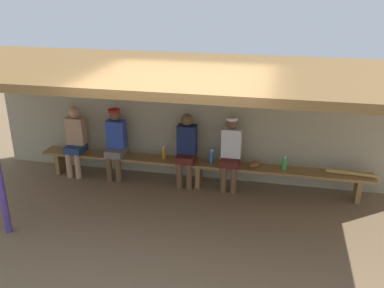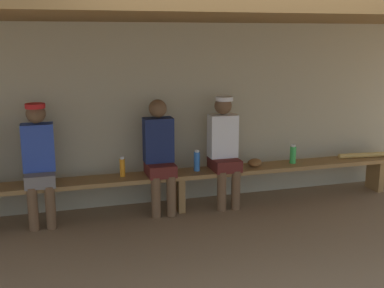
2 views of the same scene
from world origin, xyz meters
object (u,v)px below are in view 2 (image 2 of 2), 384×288
Objects in this scene: player_in_blue at (224,146)px; baseball_glove_dark_brown at (255,163)px; bench at (179,179)px; player_leftmost at (160,152)px; water_bottle_clear at (197,161)px; baseball_bat at (369,155)px; water_bottle_orange at (293,154)px; player_in_white at (39,159)px; water_bottle_blue at (122,167)px.

baseball_glove_dark_brown is (0.41, 0.01, -0.24)m from player_in_blue.
bench is 4.49× the size of player_leftmost.
water_bottle_clear is 2.40m from baseball_bat.
baseball_bat is (2.85, -0.00, -0.24)m from player_leftmost.
water_bottle_orange is at bearing 0.54° from bench.
baseball_glove_dark_brown is (2.55, 0.01, -0.24)m from player_in_white.
water_bottle_orange reaches higher than baseball_bat.
water_bottle_blue is 0.27× the size of baseball_bat.
player_in_white is at bearing -179.80° from water_bottle_orange.
player_in_blue is 0.80m from player_leftmost.
player_in_white is 0.92m from water_bottle_blue.
player_in_blue is at bearing 0.04° from player_leftmost.
water_bottle_orange is 1.12m from baseball_bat.
player_in_white is at bearing -54.98° from baseball_glove_dark_brown.
player_leftmost is at bearing -179.96° from player_in_blue.
player_in_blue reaches higher than water_bottle_blue.
bench is at bearing -0.13° from player_in_white.
player_in_blue is at bearing -2.46° from water_bottle_clear.
player_in_white is 1.01× the size of player_leftmost.
water_bottle_orange reaches higher than water_bottle_blue.
player_leftmost reaches higher than water_bottle_blue.
player_leftmost is 0.46m from water_bottle_blue.
baseball_glove_dark_brown is (1.65, -0.02, -0.07)m from water_bottle_blue.
bench is 2.63m from baseball_bat.
baseball_bat is (2.06, -0.00, -0.25)m from player_in_blue.
water_bottle_clear is at bearing 179.82° from water_bottle_orange.
player_in_white is 1.34m from player_leftmost.
player_in_white reaches higher than baseball_bat.
bench is 4.46× the size of player_in_blue.
player_in_white is 5.81× the size of water_bottle_blue.
player_in_white is at bearing 179.98° from player_leftmost.
baseball_glove_dark_brown is 0.28× the size of baseball_bat.
bench is 0.99m from baseball_glove_dark_brown.
bench is at bearing -2.87° from water_bottle_blue.
water_bottle_clear is at bearing 1.88° from player_leftmost.
bench is 23.47× the size of water_bottle_clear.
water_bottle_blue is at bearing 179.49° from water_bottle_orange.
player_in_white is (-1.57, 0.00, 0.36)m from bench.
water_bottle_clear is (-1.28, 0.00, 0.01)m from water_bottle_orange.
water_bottle_clear is 0.30× the size of baseball_bat.
player_leftmost is 5.76× the size of water_bottle_blue.
player_leftmost is 1.23m from baseball_glove_dark_brown.
player_leftmost is at bearing -174.90° from baseball_bat.
player_in_blue is at bearing -53.43° from baseball_glove_dark_brown.
baseball_bat is at bearing -0.06° from player_leftmost.
player_in_white reaches higher than bench.
water_bottle_orange is (3.07, 0.01, -0.17)m from player_in_white.
bench is at bearing -174.84° from baseball_bat.
bench is 25.90× the size of water_bottle_blue.
baseball_glove_dark_brown is at bearing -0.57° from water_bottle_blue.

